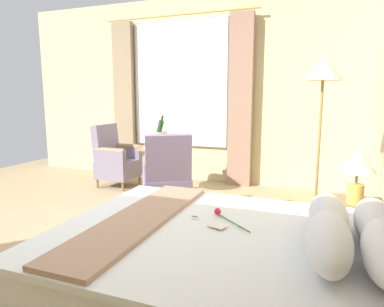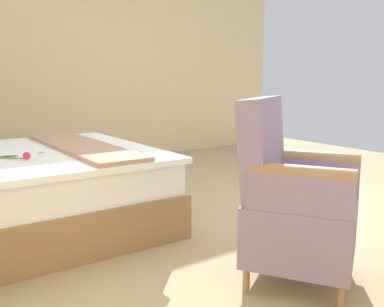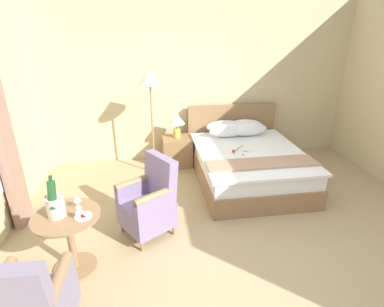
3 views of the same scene
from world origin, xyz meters
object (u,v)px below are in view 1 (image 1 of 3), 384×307
Objects in this scene: wine_glass_near_edge at (163,141)px; armchair_facing_bed at (115,159)px; armchair_by_window at (167,179)px; bedside_lamp at (358,166)px; snack_plate at (149,148)px; wine_glass_near_bucket at (147,141)px; bed at (234,271)px; champagne_bucket at (161,136)px; side_table_round at (159,166)px; nightstand at (352,234)px; floor_lamp_brass at (323,86)px.

wine_glass_near_edge is 1.01m from armchair_facing_bed.
bedside_lamp is at bearing 74.63° from armchair_by_window.
snack_plate is at bearing -66.18° from wine_glass_near_edge.
bedside_lamp is at bearing 65.07° from snack_plate.
wine_glass_near_bucket is at bearing -137.04° from armchair_by_window.
bed is at bearing 44.93° from armchair_facing_bed.
champagne_bucket is at bearing -146.49° from wine_glass_near_edge.
side_table_round is (-2.39, -1.70, 0.06)m from bed.
bedside_lamp is at bearing 59.90° from champagne_bucket.
champagne_bucket reaches higher than wine_glass_near_edge.
bed is 1.29m from nightstand.
wine_glass_near_bucket is (0.24, -0.10, -0.04)m from champagne_bucket.
snack_plate is at bearing -108.42° from floor_lamp_brass.
bed is 3.55m from armchair_facing_bed.
wine_glass_near_bucket reaches higher than snack_plate.
bed reaches higher than bedside_lamp.
nightstand is 3.55m from armchair_facing_bed.
bedside_lamp is (-1.06, 0.73, 0.51)m from bed.
champagne_bucket is at bearing -120.10° from nightstand.
wine_glass_near_edge is at bearing -111.81° from floor_lamp_brass.
wine_glass_near_edge is 0.21m from snack_plate.
wine_glass_near_edge is 0.81× the size of snack_plate.
wine_glass_near_bucket is 0.94m from armchair_by_window.
champagne_bucket is 0.21m from wine_glass_near_edge.
snack_plate is 0.17× the size of armchair_facing_bed.
floor_lamp_brass is 2.62× the size of side_table_round.
wine_glass_near_edge is at bearing 33.51° from champagne_bucket.
bedside_lamp is 2.69× the size of snack_plate.
snack_plate is (0.08, -0.17, -0.09)m from wine_glass_near_edge.
bed is at bearing 35.46° from side_table_round.
bedside_lamp is (-0.00, -0.00, 0.57)m from nightstand.
snack_plate is at bearing -13.05° from champagne_bucket.
nightstand is at bearing 65.12° from wine_glass_near_bucket.
floor_lamp_brass is 1.83× the size of armchair_facing_bed.
snack_plate is (0.17, -0.06, 0.29)m from side_table_round.
snack_plate is (-2.22, -1.76, 0.35)m from bed.
armchair_by_window is at bearing -105.37° from nightstand.
armchair_by_window is (-0.53, -1.93, 0.16)m from nightstand.
side_table_round is at bearing -144.54° from bed.
floor_lamp_brass is (-0.43, -0.30, 0.64)m from bedside_lamp.
nightstand is at bearing 35.23° from floor_lamp_brass.
armchair_facing_bed is (-0.29, -0.75, -0.26)m from snack_plate.
floor_lamp_brass is at bearing 71.52° from wine_glass_near_bucket.
armchair_by_window reaches higher than wine_glass_near_edge.
wine_glass_near_bucket is 0.15× the size of armchair_facing_bed.
armchair_facing_bed is at bearing -109.18° from floor_lamp_brass.
armchair_by_window is (-0.53, -1.93, -0.41)m from bedside_lamp.
wine_glass_near_bucket is at bearing -141.17° from bed.
wine_glass_near_edge reaches higher than side_table_round.
bedside_lamp is at bearing 35.23° from floor_lamp_brass.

